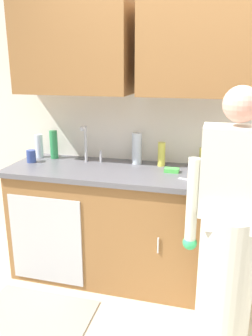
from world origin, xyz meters
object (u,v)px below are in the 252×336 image
at_px(bottle_soap, 137,148).
at_px(bottle_water_tall, 161,154).
at_px(bottle_water_short, 39,146).
at_px(cup_by_sink, 31,156).
at_px(knife_on_counter, 195,181).
at_px(sponge, 172,170).
at_px(person_at_sink, 228,243).
at_px(sink, 84,168).
at_px(bottle_dish_liquid, 204,159).
at_px(bottle_cleaner_spray, 54,145).

bearing_deg(bottle_soap, bottle_water_tall, -4.28).
distance_m(bottle_water_short, cup_by_sink, 0.17).
height_order(knife_on_counter, sponge, sponge).
bearing_deg(person_at_sink, sponge, 127.74).
distance_m(sink, bottle_water_short, 0.52).
bearing_deg(bottle_water_short, bottle_water_tall, 0.39).
xyz_separation_m(cup_by_sink, knife_on_counter, (1.36, -0.15, -0.05)).
bearing_deg(bottle_water_short, bottle_dish_liquid, 0.41).
bearing_deg(bottle_water_tall, sponge, -54.75).
distance_m(sink, person_at_sink, 1.27).
bearing_deg(sponge, bottle_water_tall, 125.25).
bearing_deg(bottle_cleaner_spray, sink, -26.08).
height_order(bottle_water_short, bottle_soap, bottle_soap).
bearing_deg(bottle_water_short, cup_by_sink, -86.43).
bearing_deg(sponge, bottle_water_short, 173.18).
relative_size(person_at_sink, cup_by_sink, 15.82).
height_order(sink, sponge, sink).
bearing_deg(bottle_dish_liquid, bottle_soap, 178.64).
height_order(person_at_sink, bottle_soap, person_at_sink).
bearing_deg(knife_on_counter, bottle_water_short, -175.68).
height_order(bottle_water_short, bottle_water_tall, bottle_water_short).
xyz_separation_m(bottle_water_tall, bottle_soap, (-0.21, 0.02, 0.03)).
height_order(bottle_soap, knife_on_counter, bottle_soap).
relative_size(bottle_soap, knife_on_counter, 1.07).
bearing_deg(cup_by_sink, sink, -0.01).
relative_size(bottle_dish_liquid, bottle_water_tall, 0.86).
xyz_separation_m(bottle_dish_liquid, cup_by_sink, (-1.40, -0.17, -0.03)).
bearing_deg(bottle_soap, cup_by_sink, -167.78).
height_order(person_at_sink, sponge, person_at_sink).
distance_m(person_at_sink, bottle_dish_liquid, 0.80).
relative_size(sink, knife_on_counter, 2.08).
bearing_deg(cup_by_sink, bottle_soap, 12.22).
bearing_deg(cup_by_sink, bottle_water_tall, 9.09).
height_order(bottle_dish_liquid, bottle_water_tall, bottle_water_tall).
relative_size(person_at_sink, bottle_cleaner_spray, 6.66).
xyz_separation_m(sink, bottle_water_tall, (0.59, 0.17, 0.11)).
distance_m(bottle_dish_liquid, sponge, 0.28).
bearing_deg(bottle_water_tall, bottle_cleaner_spray, -179.86).
relative_size(bottle_cleaner_spray, knife_on_counter, 1.01).
bearing_deg(knife_on_counter, sink, -172.47).
distance_m(cup_by_sink, sponge, 1.17).
relative_size(person_at_sink, knife_on_counter, 6.75).
height_order(bottle_cleaner_spray, cup_by_sink, bottle_cleaner_spray).
xyz_separation_m(bottle_dish_liquid, knife_on_counter, (-0.04, -0.33, -0.08)).
bearing_deg(sink, bottle_cleaner_spray, 153.92).
relative_size(cup_by_sink, sponge, 0.93).
bearing_deg(sponge, bottle_cleaner_spray, 172.02).
height_order(person_at_sink, bottle_water_tall, person_at_sink).
bearing_deg(bottle_dish_liquid, bottle_water_tall, -179.54).
bearing_deg(bottle_dish_liquid, bottle_cleaner_spray, -179.77).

